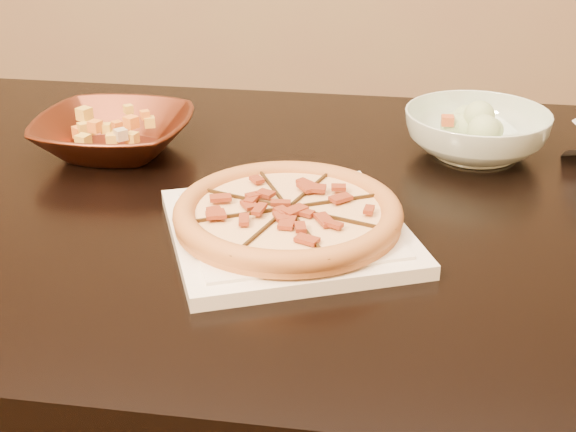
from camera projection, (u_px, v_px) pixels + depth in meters
The scene contains 7 objects.
dining_table at pixel (228, 254), 1.14m from camera, with size 1.48×1.00×0.75m.
plate at pixel (288, 230), 0.97m from camera, with size 0.35×0.35×0.02m.
pizza at pixel (288, 213), 0.96m from camera, with size 0.28×0.28×0.03m.
bronze_bowl at pixel (114, 134), 1.22m from camera, with size 0.23×0.23×0.06m, color #602A18.
mixed_dish at pixel (110, 108), 1.20m from camera, with size 0.08×0.11×0.03m.
salad_bowl at pixel (476, 133), 1.21m from camera, with size 0.22×0.22×0.07m, color silver.
salad at pixel (480, 100), 1.19m from camera, with size 0.09×0.12×0.04m.
Camera 1 is at (0.17, -1.09, 1.21)m, focal length 50.00 mm.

